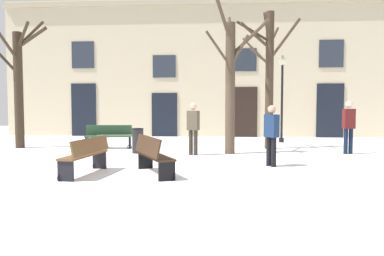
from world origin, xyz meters
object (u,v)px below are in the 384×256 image
streetlamp (282,89)px  person_near_bench (272,133)px  bench_facing_shops (86,155)px  person_crossing_plaza (193,126)px  bench_back_to_back_right (109,136)px  person_strolling (349,124)px  tree_foreground (269,73)px  litter_bin (138,141)px  tree_right_of_center (231,80)px  bench_near_lamp (153,154)px  tree_left_of_center (19,83)px

streetlamp → person_near_bench: (-1.30, -6.69, -1.41)m
bench_facing_shops → person_crossing_plaza: size_ratio=1.09×
bench_back_to_back_right → person_strolling: size_ratio=1.00×
streetlamp → bench_facing_shops: streetlamp is taller
person_strolling → streetlamp: bearing=101.9°
tree_foreground → bench_facing_shops: size_ratio=2.72×
person_strolling → bench_facing_shops: bearing=-161.4°
person_crossing_plaza → person_strolling: size_ratio=0.96×
tree_foreground → person_crossing_plaza: tree_foreground is taller
tree_foreground → litter_bin: tree_foreground is taller
tree_right_of_center → bench_near_lamp: 4.93m
litter_bin → person_near_bench: size_ratio=0.52×
tree_foreground → person_strolling: size_ratio=2.85×
streetlamp → bench_near_lamp: streetlamp is taller
litter_bin → streetlamp: bearing=36.8°
bench_back_to_back_right → bench_near_lamp: (2.66, -5.30, 0.02)m
litter_bin → person_crossing_plaza: size_ratio=0.50×
streetlamp → person_strolling: bearing=-66.5°
litter_bin → bench_facing_shops: 4.12m
bench_back_to_back_right → person_near_bench: person_near_bench is taller
tree_right_of_center → litter_bin: 3.81m
tree_foreground → bench_facing_shops: tree_foreground is taller
litter_bin → bench_facing_shops: size_ratio=0.45×
tree_left_of_center → tree_foreground: size_ratio=0.95×
litter_bin → person_crossing_plaza: bearing=-10.5°
bench_near_lamp → person_strolling: bearing=-81.2°
person_crossing_plaza → person_near_bench: 3.17m
tree_right_of_center → person_near_bench: 3.23m
bench_back_to_back_right → person_near_bench: 6.89m
tree_left_of_center → bench_facing_shops: 7.22m
tree_foreground → person_near_bench: 4.65m
bench_back_to_back_right → bench_facing_shops: 5.53m
streetlamp → bench_back_to_back_right: streetlamp is taller
tree_right_of_center → bench_near_lamp: size_ratio=2.83×
litter_bin → bench_facing_shops: bench_facing_shops is taller
bench_back_to_back_right → person_near_bench: size_ratio=1.08×
bench_back_to_back_right → person_strolling: 8.73m
person_strolling → person_near_bench: 4.12m
bench_back_to_back_right → tree_foreground: bearing=-4.1°
bench_back_to_back_right → bench_near_lamp: 5.93m
bench_facing_shops → person_near_bench: bearing=116.0°
tree_left_of_center → bench_facing_shops: bearing=-49.6°
litter_bin → bench_near_lamp: bearing=-72.8°
tree_right_of_center → person_strolling: bearing=3.4°
person_crossing_plaza → person_strolling: (5.27, 0.69, 0.05)m
bench_near_lamp → bench_facing_shops: bench_near_lamp is taller
litter_bin → bench_near_lamp: (1.23, -3.97, 0.05)m
litter_bin → bench_back_to_back_right: 1.95m
bench_facing_shops → tree_right_of_center: bearing=146.8°
tree_left_of_center → person_near_bench: (9.14, -3.71, -1.58)m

